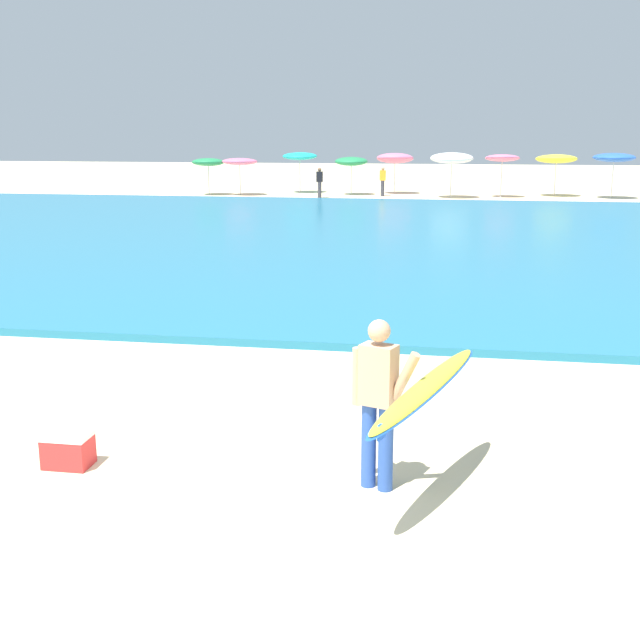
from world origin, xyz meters
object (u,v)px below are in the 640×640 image
at_px(beach_umbrella_0, 208,162).
at_px(beach_umbrella_7, 556,159).
at_px(beachgoer_near_row_mid, 320,182).
at_px(beach_umbrella_8, 614,158).
at_px(surfer_with_board, 398,394).
at_px(beach_umbrella_1, 240,162).
at_px(beach_umbrella_2, 300,156).
at_px(beach_umbrella_5, 452,158).
at_px(beachgoer_near_row_left, 383,180).
at_px(beach_umbrella_6, 502,158).
at_px(beach_umbrella_3, 351,161).
at_px(beach_umbrella_4, 395,158).
at_px(cooler_box, 68,449).

bearing_deg(beach_umbrella_0, beach_umbrella_7, 6.83).
bearing_deg(beachgoer_near_row_mid, beach_umbrella_8, 8.50).
height_order(surfer_with_board, beach_umbrella_1, beach_umbrella_1).
xyz_separation_m(beach_umbrella_0, beach_umbrella_8, (21.44, 1.21, 0.32)).
xyz_separation_m(beach_umbrella_1, beach_umbrella_2, (2.90, 2.27, 0.24)).
xyz_separation_m(beach_umbrella_0, beach_umbrella_2, (4.64, 2.42, 0.27)).
distance_m(beach_umbrella_2, beach_umbrella_8, 16.84).
height_order(beach_umbrella_5, beachgoer_near_row_left, beach_umbrella_5).
xyz_separation_m(beach_umbrella_2, beach_umbrella_8, (16.80, -1.21, 0.05)).
bearing_deg(beach_umbrella_6, beach_umbrella_3, 177.52).
distance_m(beach_umbrella_6, beachgoer_near_row_left, 6.39).
distance_m(beach_umbrella_2, beach_umbrella_7, 14.04).
relative_size(beach_umbrella_0, beach_umbrella_3, 0.96).
relative_size(beach_umbrella_4, beach_umbrella_6, 1.00).
distance_m(beach_umbrella_1, beach_umbrella_5, 11.42).
distance_m(beach_umbrella_4, beach_umbrella_7, 8.67).
relative_size(beach_umbrella_1, beach_umbrella_2, 0.88).
height_order(surfer_with_board, beach_umbrella_5, beach_umbrella_5).
bearing_deg(beach_umbrella_0, beach_umbrella_8, 3.22).
height_order(surfer_with_board, beach_umbrella_6, beach_umbrella_6).
bearing_deg(surfer_with_board, beach_umbrella_4, 94.52).
height_order(surfer_with_board, beach_umbrella_4, beach_umbrella_4).
xyz_separation_m(beach_umbrella_4, beach_umbrella_8, (11.43, -1.40, 0.14)).
height_order(beach_umbrella_1, cooler_box, beach_umbrella_1).
distance_m(surfer_with_board, beach_umbrella_3, 37.30).
bearing_deg(beach_umbrella_7, surfer_with_board, -98.52).
bearing_deg(beach_umbrella_5, beach_umbrella_6, 17.20).
bearing_deg(beach_umbrella_4, beach_umbrella_7, -2.45).
xyz_separation_m(beach_umbrella_1, beach_umbrella_3, (5.97, 1.24, 0.01)).
height_order(beach_umbrella_6, beachgoer_near_row_left, beach_umbrella_6).
height_order(beach_umbrella_3, beach_umbrella_4, beach_umbrella_4).
height_order(beach_umbrella_2, beach_umbrella_5, beach_umbrella_5).
distance_m(beach_umbrella_3, beach_umbrella_5, 5.57).
height_order(surfer_with_board, beach_umbrella_3, beach_umbrella_3).
height_order(beach_umbrella_1, beach_umbrella_4, beach_umbrella_4).
xyz_separation_m(beach_umbrella_2, beach_umbrella_7, (14.04, -0.18, -0.07)).
distance_m(beach_umbrella_3, beachgoer_near_row_mid, 2.95).
bearing_deg(beach_umbrella_1, beach_umbrella_3, 11.75).
height_order(beach_umbrella_0, beach_umbrella_4, beach_umbrella_4).
height_order(beach_umbrella_0, cooler_box, beach_umbrella_0).
height_order(beach_umbrella_1, beachgoer_near_row_mid, beach_umbrella_1).
distance_m(beach_umbrella_1, beach_umbrella_3, 6.10).
relative_size(beach_umbrella_1, beach_umbrella_3, 0.97).
bearing_deg(beach_umbrella_8, beachgoer_near_row_mid, -171.50).
distance_m(beach_umbrella_2, cooler_box, 38.25).
distance_m(beach_umbrella_0, beach_umbrella_5, 13.16).
distance_m(beach_umbrella_1, beach_umbrella_7, 17.07).
relative_size(surfer_with_board, beach_umbrella_1, 1.17).
xyz_separation_m(beach_umbrella_2, beachgoer_near_row_left, (4.87, -1.66, -1.20)).
distance_m(surfer_with_board, beach_umbrella_4, 38.26).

